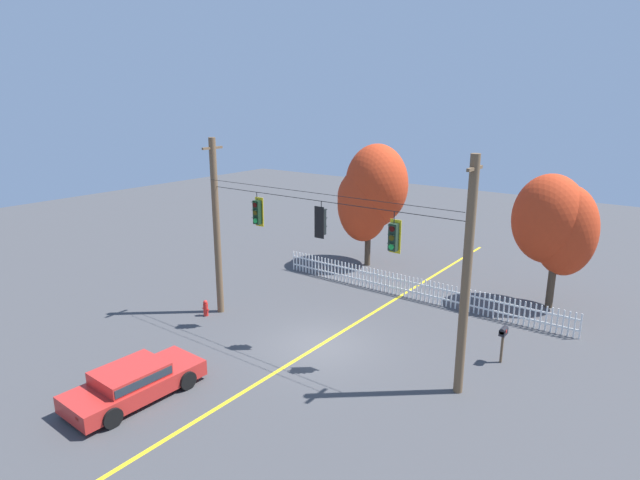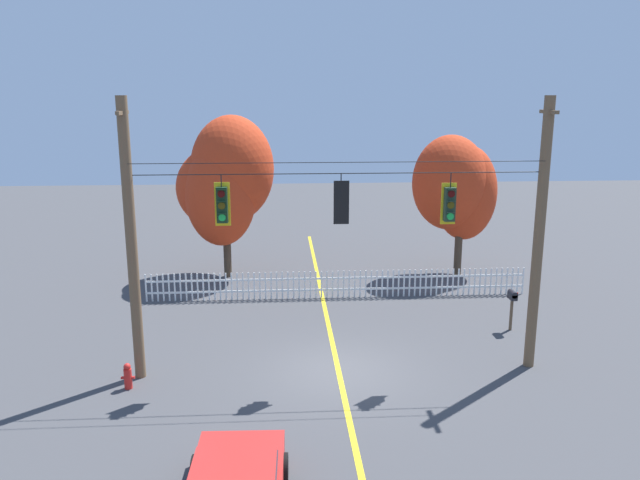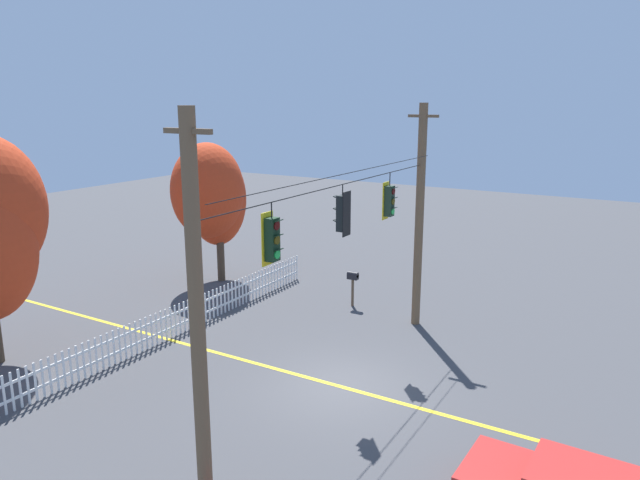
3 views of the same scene
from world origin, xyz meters
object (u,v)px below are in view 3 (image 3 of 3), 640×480
autumn_maple_mid (212,194)px  traffic_signal_northbound_secondary (272,239)px  roadside_mailbox (353,278)px  traffic_signal_northbound_primary (343,213)px  traffic_signal_southbound_primary (389,201)px

autumn_maple_mid → traffic_signal_northbound_secondary: bearing=-133.5°
traffic_signal_northbound_secondary → roadside_mailbox: traffic_signal_northbound_secondary is taller
traffic_signal_northbound_primary → traffic_signal_southbound_primary: (3.10, 0.02, -0.11)m
traffic_signal_northbound_secondary → traffic_signal_northbound_primary: size_ratio=1.04×
autumn_maple_mid → roadside_mailbox: 7.63m
traffic_signal_northbound_primary → autumn_maple_mid: 11.79m
traffic_signal_northbound_primary → traffic_signal_southbound_primary: 3.10m
traffic_signal_northbound_primary → roadside_mailbox: bearing=24.9°
traffic_signal_southbound_primary → autumn_maple_mid: size_ratio=0.24×
autumn_maple_mid → roadside_mailbox: size_ratio=4.39×
traffic_signal_southbound_primary → traffic_signal_northbound_secondary: bearing=180.0°
traffic_signal_northbound_primary → traffic_signal_southbound_primary: size_ratio=0.94×
traffic_signal_northbound_primary → autumn_maple_mid: bearing=58.4°
traffic_signal_southbound_primary → autumn_maple_mid: (3.06, 9.97, -1.00)m
traffic_signal_northbound_secondary → traffic_signal_southbound_primary: size_ratio=0.97×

